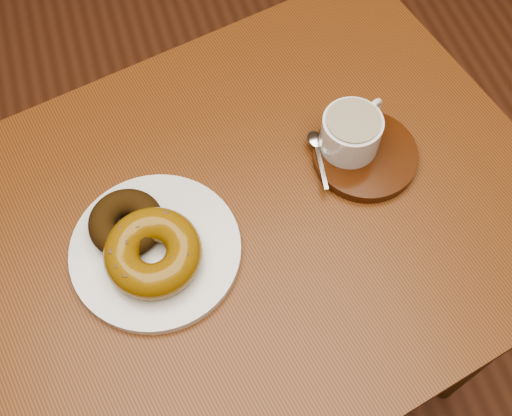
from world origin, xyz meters
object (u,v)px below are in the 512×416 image
object	(u,v)px
saucer	(365,155)
donut_plate	(156,250)
cafe_table	(244,257)
coffee_cup	(352,132)

from	to	relation	value
saucer	donut_plate	bearing A→B (deg)	-169.92
cafe_table	coffee_cup	world-z (taller)	coffee_cup
coffee_cup	donut_plate	bearing A→B (deg)	163.29
saucer	cafe_table	bearing A→B (deg)	-167.91
cafe_table	coffee_cup	xyz separation A→B (m)	(0.18, 0.06, 0.17)
saucer	coffee_cup	world-z (taller)	coffee_cup
donut_plate	cafe_table	bearing A→B (deg)	6.84
cafe_table	coffee_cup	bearing A→B (deg)	6.90
donut_plate	coffee_cup	distance (m)	0.31
cafe_table	coffee_cup	size ratio (longest dim) A/B	9.41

